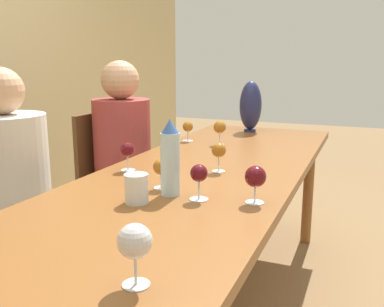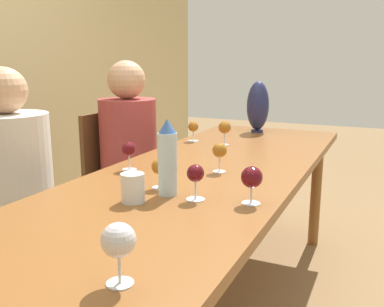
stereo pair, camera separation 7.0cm
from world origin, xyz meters
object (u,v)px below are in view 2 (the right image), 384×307
(wine_glass_6, at_px, (193,127))
(chair_far, at_px, (120,180))
(water_bottle, at_px, (168,158))
(chair_near, at_px, (5,230))
(water_tumbler, at_px, (133,188))
(wine_glass_4, at_px, (220,151))
(vase, at_px, (258,106))
(wine_glass_0, at_px, (225,128))
(person_near, at_px, (16,201))
(wine_glass_5, at_px, (195,175))
(wine_glass_3, at_px, (252,178))
(wine_glass_2, at_px, (159,168))
(wine_glass_7, at_px, (129,150))
(person_far, at_px, (131,155))
(wine_glass_1, at_px, (118,241))

(wine_glass_6, height_order, chair_far, chair_far)
(water_bottle, relative_size, chair_near, 0.30)
(water_tumbler, bearing_deg, wine_glass_4, -13.77)
(vase, distance_m, chair_near, 1.72)
(wine_glass_0, xyz_separation_m, person_near, (-0.99, 0.59, -0.22))
(vase, xyz_separation_m, wine_glass_5, (-1.48, -0.21, -0.09))
(wine_glass_4, relative_size, wine_glass_5, 1.01)
(vase, bearing_deg, water_bottle, -176.17)
(vase, bearing_deg, wine_glass_6, 152.38)
(vase, height_order, wine_glass_3, vase)
(vase, relative_size, wine_glass_4, 2.66)
(wine_glass_2, relative_size, wine_glass_6, 0.96)
(wine_glass_6, relative_size, chair_far, 0.13)
(wine_glass_3, xyz_separation_m, person_near, (-0.06, 1.03, -0.21))
(wine_glass_7, distance_m, chair_near, 0.67)
(chair_near, relative_size, chair_far, 1.00)
(wine_glass_0, xyz_separation_m, chair_near, (-0.99, 0.67, -0.37))
(person_near, bearing_deg, wine_glass_7, -55.60)
(wine_glass_5, bearing_deg, person_far, 43.57)
(chair_near, bearing_deg, chair_far, 0.00)
(wine_glass_2, height_order, wine_glass_5, wine_glass_5)
(water_tumbler, bearing_deg, wine_glass_3, -67.80)
(person_far, bearing_deg, vase, -46.54)
(wine_glass_3, relative_size, wine_glass_4, 1.02)
(wine_glass_5, distance_m, chair_far, 1.33)
(wine_glass_1, height_order, wine_glass_4, wine_glass_1)
(chair_near, bearing_deg, person_near, -90.00)
(wine_glass_6, bearing_deg, person_far, 106.60)
(wine_glass_2, bearing_deg, wine_glass_3, -94.57)
(vase, distance_m, wine_glass_0, 0.52)
(wine_glass_4, bearing_deg, vase, 7.90)
(water_bottle, distance_m, water_tumbler, 0.17)
(vase, distance_m, wine_glass_4, 1.11)
(wine_glass_5, xyz_separation_m, wine_glass_7, (0.26, 0.44, -0.00))
(water_bottle, xyz_separation_m, person_near, (-0.03, 0.73, -0.25))
(wine_glass_2, xyz_separation_m, person_far, (0.82, 0.66, -0.18))
(wine_glass_3, bearing_deg, wine_glass_7, 71.12)
(wine_glass_1, xyz_separation_m, wine_glass_2, (0.66, 0.27, -0.02))
(wine_glass_3, distance_m, wine_glass_6, 1.16)
(wine_glass_1, relative_size, chair_far, 0.15)
(chair_far, bearing_deg, wine_glass_2, -137.59)
(person_far, bearing_deg, chair_near, 174.68)
(vase, relative_size, wine_glass_1, 2.40)
(wine_glass_4, xyz_separation_m, chair_near, (-0.41, 0.87, -0.36))
(wine_glass_7, distance_m, person_near, 0.53)
(wine_glass_3, height_order, wine_glass_7, wine_glass_3)
(water_bottle, distance_m, wine_glass_5, 0.12)
(wine_glass_4, height_order, person_near, person_near)
(vase, xyz_separation_m, person_near, (-1.51, 0.63, -0.29))
(water_tumbler, distance_m, person_far, 1.21)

